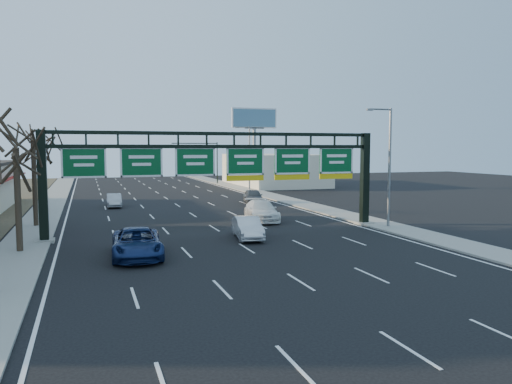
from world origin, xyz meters
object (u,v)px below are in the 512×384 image
object	(u,v)px
car_blue_suv	(137,243)
car_silver_sedan	(247,228)
car_white_wagon	(261,211)
sign_gantry	(223,168)

from	to	relation	value
car_blue_suv	car_silver_sedan	distance (m)	8.32
car_blue_suv	car_white_wagon	world-z (taller)	car_white_wagon
car_silver_sedan	sign_gantry	bearing A→B (deg)	114.52
sign_gantry	car_white_wagon	world-z (taller)	sign_gantry
sign_gantry	car_white_wagon	size ratio (longest dim) A/B	4.27
sign_gantry	car_blue_suv	distance (m)	10.01
sign_gantry	car_blue_suv	xyz separation A→B (m)	(-6.65, -6.42, -3.83)
car_silver_sedan	car_white_wagon	bearing A→B (deg)	71.67
sign_gantry	car_silver_sedan	xyz separation A→B (m)	(0.89, -2.93, -3.90)
car_blue_suv	car_white_wagon	bearing A→B (deg)	47.83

